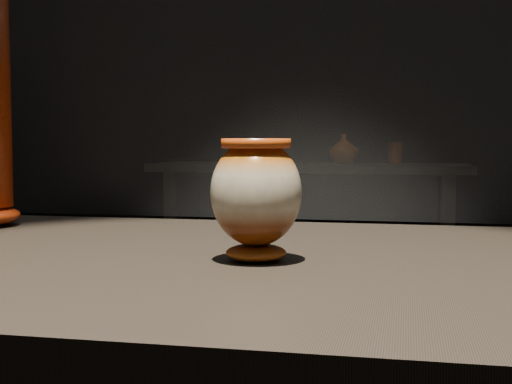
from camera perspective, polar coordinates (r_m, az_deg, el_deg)
main_vase at (r=0.88m, az=0.00°, el=-0.18°), size 0.13×0.13×0.15m
back_shelf at (r=4.57m, az=4.25°, el=-1.02°), size 2.00×0.60×0.90m
back_vase_left at (r=4.65m, az=-0.44°, el=3.36°), size 0.19×0.19×0.17m
back_vase_mid at (r=4.55m, az=7.03°, el=3.45°), size 0.25×0.25×0.19m
back_vase_right at (r=4.50m, az=11.09°, el=3.06°), size 0.08×0.08×0.14m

